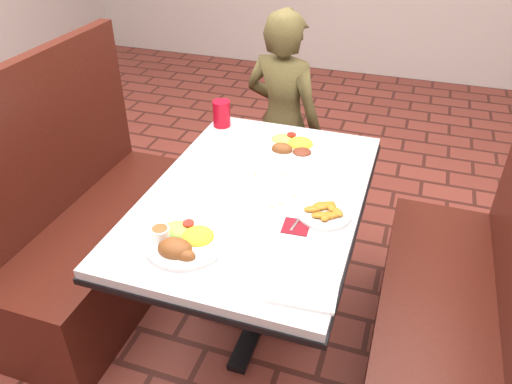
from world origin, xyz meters
The scene contains 14 objects.
dining_table centered at (0.00, 0.00, 0.65)m, with size 0.81×1.21×0.75m.
booth_bench_left centered at (-0.80, 0.00, 0.33)m, with size 0.47×1.20×1.17m.
booth_bench_right centered at (0.80, 0.00, 0.33)m, with size 0.47×1.20×1.17m.
diner_person centered at (-0.15, 0.89, 0.61)m, with size 0.45×0.29×1.23m, color brown.
near_dinner_plate centered at (-0.13, -0.38, 0.78)m, with size 0.27×0.27×0.08m.
far_dinner_plate centered at (0.04, 0.38, 0.78)m, with size 0.28×0.28×0.07m.
plantain_plate centered at (0.28, -0.06, 0.76)m, with size 0.20×0.20×0.03m.
maroon_napkin centered at (0.20, -0.16, 0.75)m, with size 0.09×0.09×0.00m, color maroon.
spoon_utensil centered at (0.20, -0.14, 0.75)m, with size 0.01×0.11×0.00m, color silver.
red_tumbler centered at (-0.34, 0.50, 0.81)m, with size 0.08×0.08×0.12m, color red.
paper_napkin centered at (0.31, -0.46, 0.76)m, with size 0.19×0.15×0.01m, color white.
knife_utensil centered at (-0.02, -0.34, 0.76)m, with size 0.01×0.18×0.00m, color silver.
fork_utensil centered at (-0.05, -0.36, 0.76)m, with size 0.01×0.14×0.00m, color silver.
lettuce_shreds centered at (0.04, 0.06, 0.75)m, with size 0.28×0.32×0.00m, color #A0CC51, non-canonical shape.
Camera 1 is at (0.51, -1.52, 1.81)m, focal length 35.00 mm.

